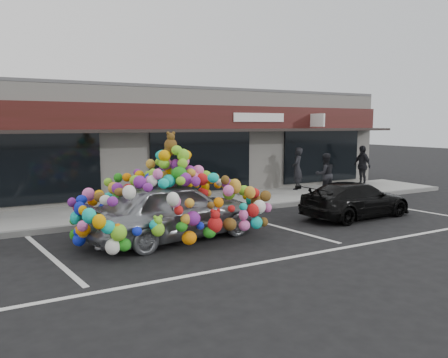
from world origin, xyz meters
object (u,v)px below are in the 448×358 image
toy_car (173,203)px  black_sedan (356,200)px  pedestrian_a (297,169)px  pedestrian_b (325,174)px  pedestrian_c (362,166)px

toy_car → black_sedan: (5.94, -0.29, -0.37)m
toy_car → pedestrian_a: size_ratio=2.80×
black_sedan → pedestrian_a: bearing=-19.8°
pedestrian_a → pedestrian_b: pedestrian_a is taller
toy_car → pedestrian_a: bearing=-67.9°
black_sedan → pedestrian_a: pedestrian_a is taller
pedestrian_a → pedestrian_c: pedestrian_c is taller
pedestrian_a → pedestrian_c: bearing=133.7°
black_sedan → pedestrian_b: size_ratio=2.35×
toy_car → pedestrian_c: 11.37m
pedestrian_c → pedestrian_b: bearing=-60.0°
black_sedan → pedestrian_b: bearing=-28.4°
pedestrian_c → black_sedan: bearing=-38.7°
black_sedan → pedestrian_c: pedestrian_c is taller
toy_car → pedestrian_b: bearing=-78.6°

